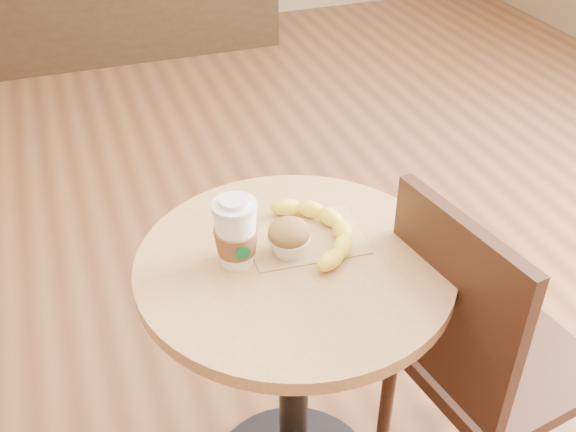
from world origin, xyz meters
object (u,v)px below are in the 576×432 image
at_px(chair_right, 479,354).
at_px(coffee_cup, 236,235).
at_px(cafe_table, 294,343).
at_px(banana, 321,229).
at_px(muffin, 289,237).

bearing_deg(chair_right, coffee_cup, 60.89).
relative_size(cafe_table, banana, 2.75).
xyz_separation_m(coffee_cup, banana, (0.19, 0.02, -0.05)).
relative_size(chair_right, banana, 3.26).
bearing_deg(muffin, cafe_table, -77.54).
distance_m(chair_right, banana, 0.46).
distance_m(cafe_table, chair_right, 0.41).
bearing_deg(muffin, banana, 19.34).
height_order(cafe_table, coffee_cup, coffee_cup).
distance_m(cafe_table, coffee_cup, 0.33).
bearing_deg(coffee_cup, cafe_table, -17.66).
bearing_deg(chair_right, banana, 48.20).
bearing_deg(coffee_cup, muffin, -7.55).
distance_m(coffee_cup, banana, 0.19).
bearing_deg(cafe_table, coffee_cup, 163.64).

